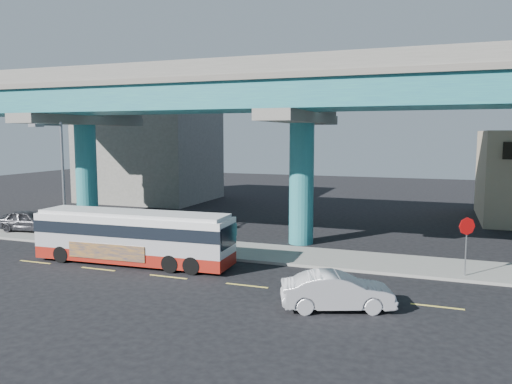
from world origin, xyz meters
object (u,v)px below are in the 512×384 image
(parked_car, at_px, (29,221))
(street_lamp, at_px, (56,164))
(stop_sign, at_px, (467,233))
(transit_bus, at_px, (133,235))
(sedan, at_px, (337,291))

(parked_car, height_order, street_lamp, street_lamp)
(parked_car, bearing_deg, stop_sign, -100.68)
(street_lamp, xyz_separation_m, stop_sign, (22.88, 0.73, -2.78))
(parked_car, distance_m, stop_sign, 27.51)
(parked_car, xyz_separation_m, stop_sign, (27.44, -1.53, 1.29))
(transit_bus, distance_m, street_lamp, 7.89)
(sedan, xyz_separation_m, stop_sign, (4.83, 6.09, 1.45))
(sedan, height_order, stop_sign, stop_sign)
(transit_bus, height_order, street_lamp, street_lamp)
(sedan, bearing_deg, transit_bus, 53.70)
(transit_bus, relative_size, parked_car, 2.44)
(sedan, bearing_deg, street_lamp, 52.96)
(parked_car, bearing_deg, sedan, -116.12)
(street_lamp, bearing_deg, transit_bus, -17.78)
(sedan, relative_size, parked_car, 1.03)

